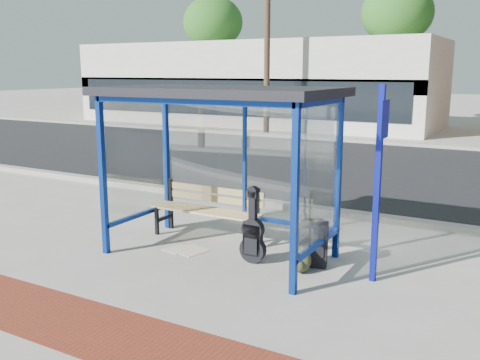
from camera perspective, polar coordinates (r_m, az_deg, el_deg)
The scene contains 19 objects.
ground at distance 7.89m, azimuth -2.18°, elevation -7.96°, with size 120.00×120.00×0.00m, color #B2ADA0.
brick_paver_strip at distance 6.01m, azimuth -15.78°, elevation -14.87°, with size 60.00×1.00×0.01m, color maroon.
curb_near at distance 10.34m, azimuth 6.29°, elevation -2.92°, with size 60.00×0.25×0.12m, color gray.
street_asphalt at distance 15.08m, azimuth 14.00°, elevation 1.17°, with size 60.00×10.00×0.00m, color black.
curb_far at distance 19.98m, azimuth 18.00°, elevation 3.60°, with size 60.00×0.25×0.12m, color gray.
far_sidewalk at distance 21.83m, azimuth 19.02°, elevation 4.03°, with size 60.00×4.00×0.01m, color #B2ADA0.
bus_shelter at distance 7.52m, azimuth -2.02°, elevation 7.25°, with size 3.30×1.80×2.42m.
storefront_white at distance 27.53m, azimuth 1.56°, elevation 10.25°, with size 18.00×6.04×4.00m.
tree_left at distance 33.63m, azimuth -2.90°, elevation 16.37°, with size 3.60×3.60×7.03m.
tree_mid at distance 29.29m, azimuth 16.43°, elevation 16.65°, with size 3.60×3.60×7.03m.
utility_pole_west at distance 22.12m, azimuth 2.92°, elevation 15.38°, with size 1.60×0.24×8.00m.
bench at distance 8.55m, azimuth -3.45°, elevation -2.97°, with size 1.85×0.48×0.87m.
guitar_bag at distance 7.47m, azimuth 1.38°, elevation -6.06°, with size 0.38×0.11×1.03m.
suitcase at distance 7.43m, azimuth 7.82°, elevation -6.78°, with size 0.44×0.35×0.67m.
backpack at distance 7.22m, azimuth 6.46°, elevation -8.56°, with size 0.31×0.29×0.34m.
sign_post at distance 6.78m, azimuth 14.57°, elevation 0.65°, with size 0.10×0.31×2.48m.
newspaper_a at distance 8.16m, azimuth -5.68°, elevation -7.31°, with size 0.38×0.30×0.01m, color white.
newspaper_b at distance 8.13m, azimuth -6.95°, elevation -7.42°, with size 0.34×0.27×0.01m, color white.
newspaper_c at distance 8.04m, azimuth -5.08°, elevation -7.58°, with size 0.42×0.33×0.01m, color white.
Camera 1 is at (3.92, -6.32, 2.64)m, focal length 40.00 mm.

